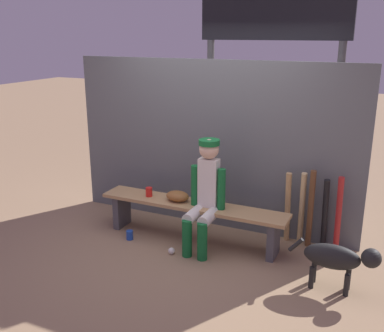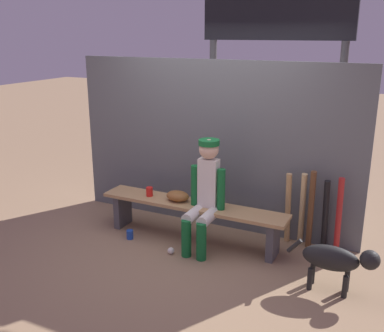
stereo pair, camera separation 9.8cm
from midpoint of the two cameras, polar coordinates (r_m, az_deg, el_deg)
name	(u,v)px [view 1 (the left image)]	position (r m, az deg, el deg)	size (l,w,h in m)	color
ground_plane	(192,240)	(5.34, -0.53, -9.44)	(30.00, 30.00, 0.00)	#937556
chainlink_fence	(210,145)	(5.44, 1.87, 2.65)	(3.66, 0.03, 2.06)	#595E63
dugout_bench	(192,212)	(5.19, -0.54, -5.91)	(2.25, 0.36, 0.46)	tan
player_seated	(205,192)	(4.90, 1.09, -3.33)	(0.41, 0.55, 1.24)	silver
baseball_glove	(178,196)	(5.20, -2.40, -3.87)	(0.28, 0.20, 0.12)	brown
bat_wood_tan	(288,207)	(5.24, 11.64, -5.22)	(0.06, 0.06, 0.85)	tan
bat_wood_natural	(302,208)	(5.22, 13.38, -5.26)	(0.06, 0.06, 0.88)	tan
bat_wood_dark	(311,209)	(5.12, 14.42, -5.42)	(0.06, 0.06, 0.93)	brown
bat_aluminum_black	(325,214)	(5.18, 16.16, -5.94)	(0.06, 0.06, 0.83)	black
bat_aluminum_red	(338,216)	(5.09, 17.74, -6.07)	(0.06, 0.06, 0.90)	#B22323
baseball	(172,251)	(5.02, -3.21, -10.81)	(0.07, 0.07, 0.07)	white
cup_on_ground	(130,235)	(5.38, -8.51, -8.75)	(0.08, 0.08, 0.11)	#1E47AD
cup_on_bench	(149,192)	(5.37, -6.06, -3.32)	(0.08, 0.08, 0.11)	red
scoreboard	(278,35)	(6.18, 10.51, 16.21)	(2.29, 0.27, 3.31)	#3F3F42
dog	(338,258)	(4.43, 17.60, -11.20)	(0.84, 0.20, 0.49)	black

